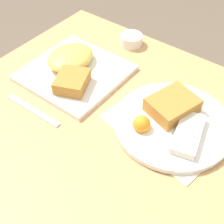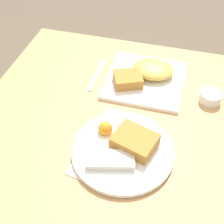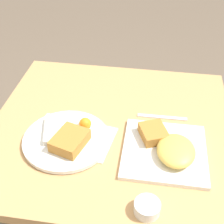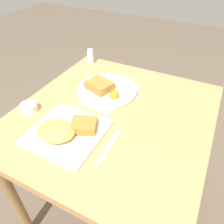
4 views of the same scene
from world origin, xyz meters
The scene contains 6 objects.
dining_table centered at (0.00, 0.00, 0.65)m, with size 0.82×0.88×0.75m.
menu_card centered at (-0.08, 0.13, 0.75)m, with size 0.22×0.31×0.00m.
plate_square_near centered at (-0.10, -0.20, 0.77)m, with size 0.27×0.27×0.06m.
plate_oval_far centered at (-0.11, 0.14, 0.76)m, with size 0.30×0.30×0.05m.
sauce_ramekin centered at (-0.34, -0.15, 0.77)m, with size 0.07×0.07×0.04m.
butter_knife centered at (0.08, -0.18, 0.75)m, with size 0.02×0.19×0.00m.
Camera 3 is at (-0.84, -0.13, 1.50)m, focal length 50.00 mm.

